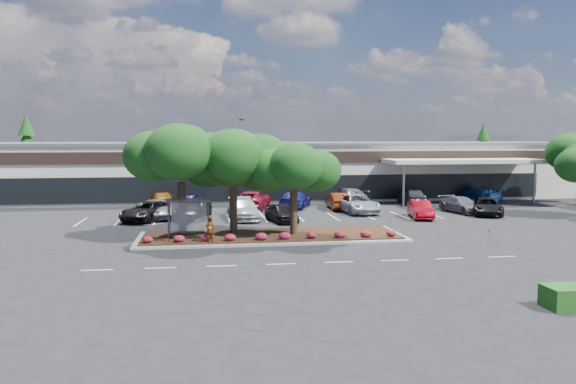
{
  "coord_description": "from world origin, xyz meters",
  "views": [
    {
      "loc": [
        -6.37,
        -33.55,
        6.81
      ],
      "look_at": [
        -0.05,
        9.43,
        2.6
      ],
      "focal_mm": 35.0,
      "sensor_mm": 36.0,
      "label": 1
    }
  ],
  "objects": [
    {
      "name": "car_8",
      "position": [
        18.18,
        12.62,
        0.74
      ],
      "size": [
        4.24,
        5.89,
        1.49
      ],
      "primitive_type": "imported",
      "rotation": [
        0.0,
        0.0,
        -0.37
      ],
      "color": "black",
      "rests_on": "ground"
    },
    {
      "name": "person_waiting",
      "position": [
        -6.17,
        1.7,
        1.05
      ],
      "size": [
        0.66,
        0.53,
        1.57
      ],
      "primitive_type": "imported",
      "rotation": [
        0.0,
        0.0,
        3.45
      ],
      "color": "#594C47",
      "rests_on": "landscape_island"
    },
    {
      "name": "car_4",
      "position": [
        -0.35,
        11.08,
        0.75
      ],
      "size": [
        2.69,
        4.68,
        1.5
      ],
      "primitive_type": "imported",
      "rotation": [
        0.0,
        0.0,
        0.22
      ],
      "color": "black",
      "rests_on": "ground"
    },
    {
      "name": "car_7",
      "position": [
        16.64,
        14.27,
        0.72
      ],
      "size": [
        3.0,
        5.28,
        1.44
      ],
      "primitive_type": "imported",
      "rotation": [
        0.0,
        0.0,
        0.21
      ],
      "color": "slate",
      "rests_on": "ground"
    },
    {
      "name": "bus_shelter",
      "position": [
        -7.5,
        2.95,
        2.31
      ],
      "size": [
        2.75,
        1.55,
        2.59
      ],
      "color": "black",
      "rests_on": "landscape_island"
    },
    {
      "name": "conifer_north_east",
      "position": [
        34.0,
        44.0,
        4.5
      ],
      "size": [
        3.96,
        3.96,
        9.0
      ],
      "primitive_type": "cone",
      "color": "black",
      "rests_on": "ground"
    },
    {
      "name": "light_pole",
      "position": [
        -3.31,
        27.96,
        3.96
      ],
      "size": [
        1.4,
        0.8,
        8.99
      ],
      "rotation": [
        0.0,
        0.0,
        -0.36
      ],
      "color": "#979692",
      "rests_on": "ground"
    },
    {
      "name": "car_1",
      "position": [
        -10.41,
        14.71,
        0.78
      ],
      "size": [
        4.47,
        6.18,
        1.56
      ],
      "primitive_type": "imported",
      "rotation": [
        0.0,
        0.0,
        0.38
      ],
      "color": "slate",
      "rests_on": "ground"
    },
    {
      "name": "conifer_north_west",
      "position": [
        -30.0,
        46.0,
        5.0
      ],
      "size": [
        4.4,
        4.4,
        10.0
      ],
      "primitive_type": "cone",
      "color": "black",
      "rests_on": "ground"
    },
    {
      "name": "retail_store",
      "position": [
        0.06,
        33.91,
        3.15
      ],
      "size": [
        80.4,
        25.2,
        6.25
      ],
      "color": "white",
      "rests_on": "ground"
    },
    {
      "name": "car_11",
      "position": [
        -2.0,
        19.84,
        0.86
      ],
      "size": [
        4.41,
        6.74,
        1.72
      ],
      "primitive_type": "imported",
      "rotation": [
        0.0,
        0.0,
        2.87
      ],
      "color": "maroon",
      "rests_on": "ground"
    },
    {
      "name": "car_9",
      "position": [
        -10.65,
        21.75,
        0.79
      ],
      "size": [
        3.02,
        5.73,
        1.58
      ],
      "primitive_type": "imported",
      "rotation": [
        0.0,
        0.0,
        3.29
      ],
      "color": "#633A08",
      "rests_on": "ground"
    },
    {
      "name": "car_10",
      "position": [
        -7.71,
        22.32,
        0.67
      ],
      "size": [
        2.95,
        4.25,
        1.34
      ],
      "primitive_type": "imported",
      "rotation": [
        0.0,
        0.0,
        2.76
      ],
      "color": "navy",
      "rests_on": "ground"
    },
    {
      "name": "ground",
      "position": [
        0.0,
        0.0,
        0.0
      ],
      "size": [
        160.0,
        160.0,
        0.0
      ],
      "primitive_type": "plane",
      "color": "black",
      "rests_on": "ground"
    },
    {
      "name": "shrub_row",
      "position": [
        -2.0,
        1.9,
        0.51
      ],
      "size": [
        17.0,
        0.8,
        0.5
      ],
      "primitive_type": null,
      "color": "maroon",
      "rests_on": "landscape_island"
    },
    {
      "name": "island_tree_west",
      "position": [
        -8.0,
        4.5,
        4.21
      ],
      "size": [
        7.2,
        7.2,
        7.89
      ],
      "primitive_type": null,
      "color": "black",
      "rests_on": "landscape_island"
    },
    {
      "name": "car_13",
      "position": [
        6.1,
        18.44,
        0.79
      ],
      "size": [
        1.87,
        4.86,
        1.58
      ],
      "primitive_type": "imported",
      "rotation": [
        0.0,
        0.0,
        3.1
      ],
      "color": "#66230A",
      "rests_on": "ground"
    },
    {
      "name": "car_0",
      "position": [
        -11.23,
        13.56,
        0.78
      ],
      "size": [
        4.71,
        6.17,
        1.56
      ],
      "primitive_type": "imported",
      "rotation": [
        0.0,
        0.0,
        -0.43
      ],
      "color": "black",
      "rests_on": "ground"
    },
    {
      "name": "lane_markings",
      "position": [
        -0.14,
        10.42,
        0.01
      ],
      "size": [
        33.12,
        20.06,
        0.01
      ],
      "color": "silver",
      "rests_on": "ground"
    },
    {
      "name": "car_16",
      "position": [
        14.64,
        21.59,
        0.84
      ],
      "size": [
        2.29,
        5.04,
        1.68
      ],
      "primitive_type": "imported",
      "rotation": [
        0.0,
        0.0,
        3.08
      ],
      "color": "#54555C",
      "rests_on": "ground"
    },
    {
      "name": "car_3",
      "position": [
        -3.29,
        13.09,
        0.85
      ],
      "size": [
        2.7,
        5.96,
        1.69
      ],
      "primitive_type": "imported",
      "rotation": [
        0.0,
        0.0,
        0.06
      ],
      "color": "#B0B5BC",
      "rests_on": "ground"
    },
    {
      "name": "car_2",
      "position": [
        -7.52,
        14.28,
        0.82
      ],
      "size": [
        3.41,
        6.17,
        1.64
      ],
      "primitive_type": "imported",
      "rotation": [
        0.0,
        0.0,
        -0.12
      ],
      "color": "black",
      "rests_on": "ground"
    },
    {
      "name": "car_17",
      "position": [
        22.28,
        22.3,
        0.82
      ],
      "size": [
        3.69,
        6.04,
        1.64
      ],
      "primitive_type": "imported",
      "rotation": [
        0.0,
        0.0,
        3.41
      ],
      "color": "navy",
      "rests_on": "ground"
    },
    {
      "name": "island_tree_east",
      "position": [
        -0.5,
        3.7,
        3.51
      ],
      "size": [
        5.8,
        5.8,
        6.5
      ],
      "primitive_type": null,
      "color": "black",
      "rests_on": "landscape_island"
    },
    {
      "name": "car_5",
      "position": [
        7.17,
        15.62,
        0.84
      ],
      "size": [
        3.51,
        6.34,
        1.68
      ],
      "primitive_type": "imported",
      "rotation": [
        0.0,
        0.0,
        0.12
      ],
      "color": "#A5ACB1",
      "rests_on": "ground"
    },
    {
      "name": "landscape_island",
      "position": [
        -2.0,
        4.0,
        0.12
      ],
      "size": [
        18.0,
        6.0,
        0.26
      ],
      "color": "#979692",
      "rests_on": "ground"
    },
    {
      "name": "car_6",
      "position": [
        11.6,
        11.46,
        0.74
      ],
      "size": [
        2.38,
        4.72,
        1.49
      ],
      "primitive_type": "imported",
      "rotation": [
        0.0,
        0.0,
        -0.19
      ],
      "color": "maroon",
      "rests_on": "ground"
    },
    {
      "name": "car_14",
      "position": [
        7.97,
        22.18,
        0.85
      ],
      "size": [
        3.55,
        6.23,
        1.7
      ],
      "primitive_type": "imported",
      "rotation": [
        0.0,
        0.0,
        3.35
      ],
      "color": "#5C5B62",
      "rests_on": "ground"
    },
    {
      "name": "survey_stake",
      "position": [
        11.15,
        -1.0,
        0.7
      ],
      "size": [
        0.08,
        0.14,
        1.1
      ],
      "color": "#997D50",
      "rests_on": "ground"
    },
    {
      "name": "car_12",
      "position": [
        2.19,
        19.95,
        0.82
      ],
      "size": [
        4.19,
        6.08,
        1.64
      ],
      "primitive_type": "imported",
      "rotation": [
        0.0,
        0.0,
        2.77
      ],
      "color": "navy",
      "rests_on": "ground"
    },
    {
      "name": "island_tree_mid",
      "position": [
        -4.5,
        5.2,
        3.92
      ],
      "size": [
        6.6,
        6.6,
        7.32
      ],
      "primitive_type": null,
      "color": "black",
      "rests_on": "landscape_island"
    }
  ]
}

